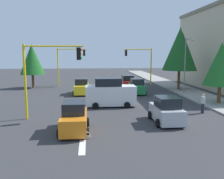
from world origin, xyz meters
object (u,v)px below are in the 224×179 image
Objects in this scene: car_green at (137,87)px; pedestrian_crossing at (203,103)px; traffic_signal_far_right at (69,59)px; street_lamp_curbside at (186,60)px; tree_roadside_near at (221,64)px; car_silver at (166,111)px; delivery_van_white at (110,93)px; traffic_signal_near_right at (48,67)px; tree_roadside_mid at (180,49)px; tree_opposite_side at (32,59)px; car_red at (127,83)px; car_orange at (74,118)px; car_yellow at (82,87)px; traffic_signal_far_left at (140,59)px.

pedestrian_crossing is at bearing 19.45° from car_green.
traffic_signal_far_right is 1.63× the size of car_green.
traffic_signal_far_right is 0.85× the size of street_lamp_curbside.
car_silver is (6.03, -7.41, -3.17)m from tree_roadside_near.
traffic_signal_near_right is at bearing -52.08° from delivery_van_white.
tree_opposite_side is at bearing -100.78° from tree_roadside_mid.
pedestrian_crossing is at bearing 92.26° from traffic_signal_near_right.
tree_opposite_side reaches higher than traffic_signal_far_right.
tree_opposite_side is 3.83× the size of pedestrian_crossing.
traffic_signal_far_right reaches higher than pedestrian_crossing.
tree_roadside_near is 10.15m from tree_roadside_mid.
car_red is (4.13, 8.69, -3.29)m from traffic_signal_far_right.
car_orange is at bearing -37.87° from tree_roadside_mid.
street_lamp_curbside reaches higher than car_silver.
car_orange is (13.09, -12.79, -3.45)m from street_lamp_curbside.
car_yellow is 1.11× the size of car_green.
tree_roadside_mid is (6.00, 15.74, 1.57)m from traffic_signal_far_right.
car_red is 2.41× the size of pedestrian_crossing.
tree_opposite_side is at bearing -160.97° from car_orange.
car_green is 13.09m from car_silver.
delivery_van_white reaches higher than car_green.
street_lamp_curbside is at bearing 18.45° from traffic_signal_far_left.
car_green is at bearing 140.48° from traffic_signal_near_right.
street_lamp_curbside is at bearing 152.32° from car_silver.
tree_roadside_near reaches higher than traffic_signal_far_right.
street_lamp_curbside is 9.95m from pedestrian_crossing.
traffic_signal_near_right is 1.44× the size of car_yellow.
tree_roadside_mid reaches higher than traffic_signal_near_right.
tree_roadside_near is at bearing 16.59° from traffic_signal_far_left.
pedestrian_crossing is at bearing 43.95° from car_yellow.
pedestrian_crossing is (17.49, 18.12, -3.34)m from tree_opposite_side.
tree_opposite_side is at bearing -130.75° from car_yellow.
traffic_signal_far_right is 0.91× the size of tree_opposite_side.
delivery_van_white is at bearing 17.85° from traffic_signal_far_right.
traffic_signal_near_right is 17.75m from street_lamp_curbside.
tree_roadside_near is 16.31m from car_yellow.
tree_roadside_mid is at bearing 169.67° from street_lamp_curbside.
car_orange is (17.48, -13.59, -4.86)m from tree_roadside_mid.
traffic_signal_near_right is at bearing -39.52° from car_green.
car_silver is 2.15× the size of pedestrian_crossing.
traffic_signal_far_right is 5.63m from tree_opposite_side.
car_orange is (19.35, -6.54, -0.00)m from car_red.
car_orange is at bearing -62.05° from tree_roadside_near.
traffic_signal_far_left reaches higher than traffic_signal_near_right.
tree_roadside_mid is at bearing 69.13° from traffic_signal_far_right.
pedestrian_crossing is (-3.98, 10.71, 0.01)m from car_orange.
street_lamp_curbside is 1.12× the size of tree_roadside_near.
car_red is at bearing 123.16° from car_yellow.
traffic_signal_far_left is 0.85× the size of street_lamp_curbside.
traffic_signal_far_right is at bearing -90.00° from traffic_signal_far_left.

